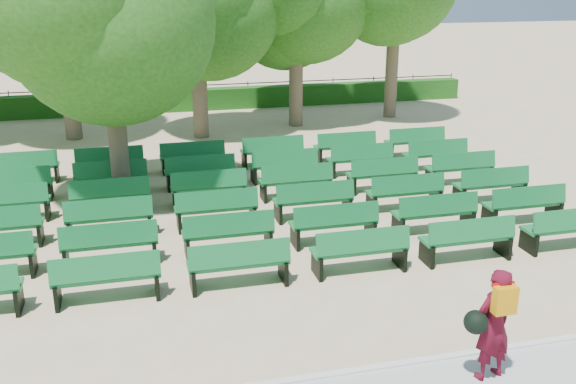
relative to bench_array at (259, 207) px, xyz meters
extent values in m
plane|color=tan|center=(-0.67, -0.88, -0.10)|extent=(120.00, 120.00, 0.00)
cube|color=silver|center=(-0.67, -7.13, -0.05)|extent=(30.00, 0.12, 0.10)
cube|color=#1B5215|center=(-0.67, 13.12, 0.35)|extent=(26.00, 0.70, 0.90)
cube|color=#126A32|center=(0.00, 0.02, 0.38)|extent=(1.93, 0.63, 0.06)
cube|color=#126A32|center=(0.00, -0.21, 0.64)|extent=(1.91, 0.25, 0.44)
cylinder|color=brown|center=(-3.27, 1.46, 1.61)|extent=(0.47, 0.47, 3.43)
ellipsoid|color=#2A6A1C|center=(-3.27, 1.46, 4.87)|extent=(5.61, 5.61, 5.05)
imported|color=#4E0B1B|center=(1.78, -7.71, 0.81)|extent=(0.70, 0.53, 1.71)
cube|color=orange|center=(1.78, -7.90, 1.30)|extent=(0.32, 0.16, 0.40)
sphere|color=black|center=(1.46, -7.77, 0.93)|extent=(0.34, 0.34, 0.34)
camera|label=1|loc=(-2.99, -14.71, 5.49)|focal=40.00mm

